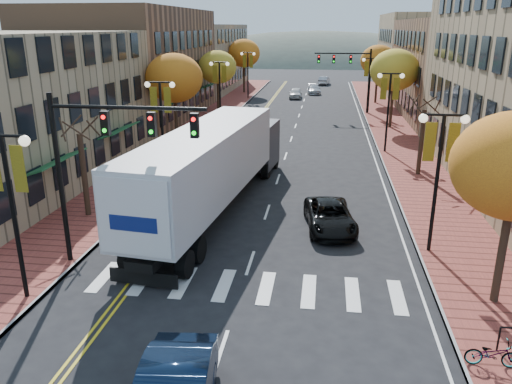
% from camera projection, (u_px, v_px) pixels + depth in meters
% --- Properties ---
extents(ground, '(200.00, 200.00, 0.00)m').
position_uv_depth(ground, '(233.00, 315.00, 16.94)').
color(ground, black).
rests_on(ground, ground).
extents(sidewalk_left, '(4.00, 85.00, 0.15)m').
position_uv_depth(sidewalk_left, '(202.00, 126.00, 48.62)').
color(sidewalk_left, brown).
rests_on(sidewalk_left, ground).
extents(sidewalk_right, '(4.00, 85.00, 0.15)m').
position_uv_depth(sidewalk_right, '(391.00, 131.00, 46.27)').
color(sidewalk_right, brown).
rests_on(sidewalk_right, ground).
extents(building_left_mid, '(12.00, 24.00, 11.00)m').
position_uv_depth(building_left_mid, '(133.00, 65.00, 51.23)').
color(building_left_mid, brown).
rests_on(building_left_mid, ground).
extents(building_left_far, '(12.00, 26.00, 9.50)m').
position_uv_depth(building_left_far, '(195.00, 58.00, 74.95)').
color(building_left_far, '#9E8966').
rests_on(building_left_far, ground).
extents(building_right_mid, '(15.00, 24.00, 10.00)m').
position_uv_depth(building_right_mid, '(477.00, 69.00, 52.39)').
color(building_right_mid, brown).
rests_on(building_right_mid, ground).
extents(building_right_far, '(15.00, 20.00, 11.00)m').
position_uv_depth(building_right_far, '(436.00, 53.00, 72.90)').
color(building_right_far, '#9E8966').
rests_on(building_right_far, ground).
extents(tree_left_a, '(0.28, 0.28, 4.20)m').
position_uv_depth(tree_left_a, '(84.00, 175.00, 24.92)').
color(tree_left_a, '#382619').
rests_on(tree_left_a, sidewalk_left).
extents(tree_left_b, '(4.48, 4.48, 7.21)m').
position_uv_depth(tree_left_b, '(174.00, 78.00, 38.93)').
color(tree_left_b, '#382619').
rests_on(tree_left_b, sidewalk_left).
extents(tree_left_c, '(4.16, 4.16, 6.69)m').
position_uv_depth(tree_left_c, '(217.00, 67.00, 54.08)').
color(tree_left_c, '#382619').
rests_on(tree_left_c, sidewalk_left).
extents(tree_left_d, '(4.61, 4.61, 7.42)m').
position_uv_depth(tree_left_d, '(244.00, 53.00, 70.82)').
color(tree_left_d, '#382619').
rests_on(tree_left_d, sidewalk_left).
extents(tree_right_b, '(0.28, 0.28, 4.20)m').
position_uv_depth(tree_right_b, '(421.00, 142.00, 31.96)').
color(tree_right_b, '#382619').
rests_on(tree_right_b, sidewalk_right).
extents(tree_right_c, '(4.48, 4.48, 7.21)m').
position_uv_depth(tree_right_c, '(395.00, 70.00, 45.98)').
color(tree_right_c, '#382619').
rests_on(tree_right_c, sidewalk_right).
extents(tree_right_d, '(4.35, 4.35, 7.00)m').
position_uv_depth(tree_right_d, '(378.00, 60.00, 61.06)').
color(tree_right_d, '#382619').
rests_on(tree_right_d, sidewalk_right).
extents(lamp_left_a, '(1.96, 0.36, 6.05)m').
position_uv_depth(lamp_left_a, '(9.00, 186.00, 16.56)').
color(lamp_left_a, black).
rests_on(lamp_left_a, ground).
extents(lamp_left_b, '(1.96, 0.36, 6.05)m').
position_uv_depth(lamp_left_b, '(161.00, 110.00, 31.59)').
color(lamp_left_b, black).
rests_on(lamp_left_b, ground).
extents(lamp_left_c, '(1.96, 0.36, 6.05)m').
position_uv_depth(lamp_left_c, '(220.00, 80.00, 48.49)').
color(lamp_left_c, black).
rests_on(lamp_left_c, ground).
extents(lamp_left_d, '(1.96, 0.36, 6.05)m').
position_uv_depth(lamp_left_d, '(248.00, 66.00, 65.40)').
color(lamp_left_d, black).
rests_on(lamp_left_d, ground).
extents(lamp_right_a, '(1.96, 0.36, 6.05)m').
position_uv_depth(lamp_right_a, '(440.00, 157.00, 20.24)').
color(lamp_right_a, black).
rests_on(lamp_right_a, ground).
extents(lamp_right_b, '(1.96, 0.36, 6.05)m').
position_uv_depth(lamp_right_b, '(389.00, 97.00, 37.15)').
color(lamp_right_b, black).
rests_on(lamp_right_b, ground).
extents(lamp_right_c, '(1.96, 0.36, 6.05)m').
position_uv_depth(lamp_right_c, '(370.00, 75.00, 54.05)').
color(lamp_right_c, black).
rests_on(lamp_right_c, ground).
extents(traffic_mast_near, '(6.10, 0.35, 7.00)m').
position_uv_depth(traffic_mast_near, '(103.00, 149.00, 18.91)').
color(traffic_mast_near, black).
rests_on(traffic_mast_near, ground).
extents(traffic_mast_far, '(6.10, 0.34, 7.00)m').
position_uv_depth(traffic_mast_far, '(352.00, 68.00, 54.11)').
color(traffic_mast_far, black).
rests_on(traffic_mast_far, ground).
extents(semi_truck, '(4.96, 18.55, 4.58)m').
position_uv_depth(semi_truck, '(216.00, 162.00, 25.77)').
color(semi_truck, black).
rests_on(semi_truck, ground).
extents(black_suv, '(2.79, 4.96, 1.31)m').
position_uv_depth(black_suv, '(330.00, 216.00, 23.95)').
color(black_suv, black).
rests_on(black_suv, ground).
extents(car_far_white, '(1.65, 4.00, 1.36)m').
position_uv_depth(car_far_white, '(296.00, 93.00, 67.37)').
color(car_far_white, silver).
rests_on(car_far_white, ground).
extents(car_far_silver, '(2.04, 4.43, 1.26)m').
position_uv_depth(car_far_silver, '(314.00, 89.00, 71.73)').
color(car_far_silver, '#ADAEB5').
rests_on(car_far_silver, ground).
extents(car_far_oncoming, '(1.99, 4.28, 1.36)m').
position_uv_depth(car_far_oncoming, '(324.00, 80.00, 82.89)').
color(car_far_oncoming, '#A6A5AC').
rests_on(car_far_oncoming, ground).
extents(bicycle, '(1.52, 0.55, 0.79)m').
position_uv_depth(bicycle, '(493.00, 354.00, 14.09)').
color(bicycle, gray).
rests_on(bicycle, sidewalk_right).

